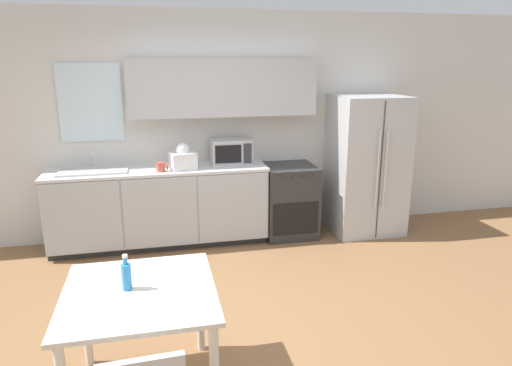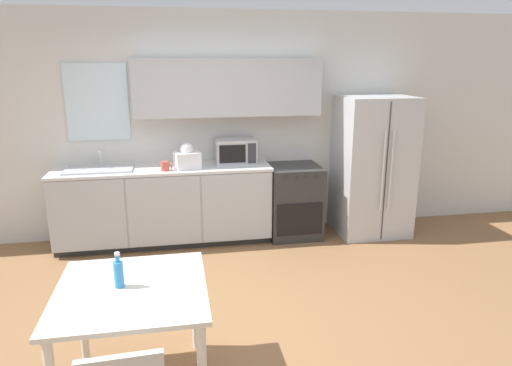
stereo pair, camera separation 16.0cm
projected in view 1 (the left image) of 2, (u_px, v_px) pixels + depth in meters
name	position (u px, v px, depth m)	size (l,w,h in m)	color
ground_plane	(221.00, 323.00, 3.81)	(12.00, 12.00, 0.00)	olive
wall_back	(197.00, 119.00, 5.46)	(12.00, 0.38, 2.70)	silver
kitchen_counter	(160.00, 206.00, 5.34)	(2.49, 0.62, 0.93)	#333333
oven_range	(288.00, 200.00, 5.66)	(0.63, 0.65, 0.88)	#2D2D2D
refrigerator	(366.00, 165.00, 5.71)	(0.86, 0.78, 1.71)	silver
kitchen_sink	(93.00, 170.00, 5.07)	(0.75, 0.41, 0.20)	#B7BABC
microwave	(231.00, 151.00, 5.45)	(0.48, 0.35, 0.29)	#B7BABC
coffee_mug	(161.00, 167.00, 5.07)	(0.13, 0.09, 0.10)	#BF4C3F
grocery_bag_0	(183.00, 158.00, 5.17)	(0.32, 0.29, 0.30)	white
dining_table	(140.00, 307.00, 2.83)	(0.93, 0.95, 0.76)	beige
drink_bottle	(126.00, 276.00, 2.79)	(0.06, 0.06, 0.23)	#338CD8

